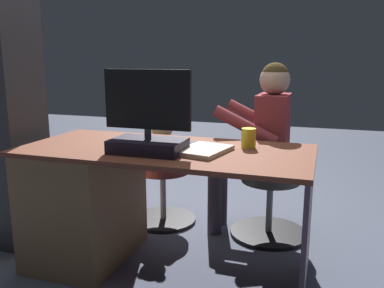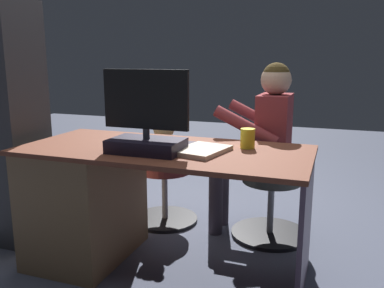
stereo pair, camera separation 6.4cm
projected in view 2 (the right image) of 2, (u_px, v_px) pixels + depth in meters
ground_plane at (186, 245)px, 2.69m from camera, size 10.00×10.00×0.00m
desk at (100, 197)px, 2.45m from camera, size 1.59×0.73×0.73m
monitor at (146, 128)px, 2.11m from camera, size 0.47×0.24×0.43m
keyboard at (179, 145)px, 2.27m from camera, size 0.42×0.14×0.02m
computer_mouse at (128, 139)px, 2.38m from camera, size 0.06×0.10×0.04m
cup at (248, 138)px, 2.22m from camera, size 0.08×0.08×0.11m
tv_remote at (118, 141)px, 2.38m from camera, size 0.07×0.16×0.02m
notebook_binder at (202, 150)px, 2.12m from camera, size 0.28×0.34×0.02m
office_chair_teddy at (165, 188)px, 3.03m from camera, size 0.49×0.49×0.45m
teddy_bear at (165, 142)px, 2.97m from camera, size 0.25×0.25×0.36m
visitor_chair at (271, 202)px, 2.78m from camera, size 0.53×0.53×0.45m
person at (262, 136)px, 2.71m from camera, size 0.52×0.48×1.19m
equipment_rack at (5, 125)px, 2.65m from camera, size 0.44×0.36×1.57m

